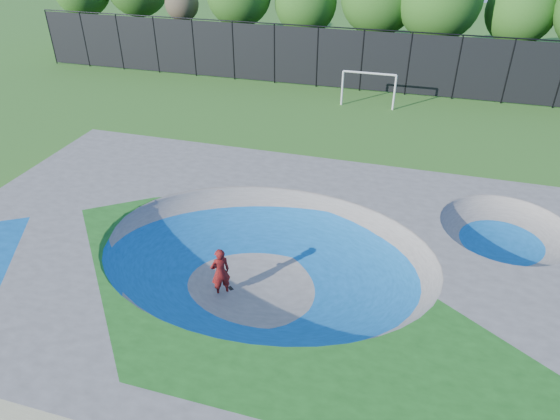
{
  "coord_description": "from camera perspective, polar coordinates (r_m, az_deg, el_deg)",
  "views": [
    {
      "loc": [
        4.03,
        -12.17,
        10.88
      ],
      "look_at": [
        -0.37,
        3.0,
        1.1
      ],
      "focal_mm": 32.0,
      "sensor_mm": 36.0,
      "label": 1
    }
  ],
  "objects": [
    {
      "name": "ground",
      "position": [
        16.81,
        -1.65,
        -8.57
      ],
      "size": [
        120.0,
        120.0,
        0.0
      ],
      "primitive_type": "plane",
      "color": "#2D631B",
      "rests_on": "ground"
    },
    {
      "name": "skate_deck",
      "position": [
        16.34,
        -1.69,
        -6.57
      ],
      "size": [
        22.0,
        14.0,
        1.5
      ],
      "primitive_type": "cube",
      "color": "gray",
      "rests_on": "ground"
    },
    {
      "name": "skater",
      "position": [
        16.05,
        -6.83,
        -7.06
      ],
      "size": [
        0.76,
        0.74,
        1.76
      ],
      "primitive_type": "imported",
      "rotation": [
        0.0,
        0.0,
        3.88
      ],
      "color": "red",
      "rests_on": "ground"
    },
    {
      "name": "skateboard",
      "position": [
        16.59,
        -6.64,
        -9.36
      ],
      "size": [
        0.66,
        0.75,
        0.05
      ],
      "primitive_type": "cube",
      "rotation": [
        0.0,
        0.0,
        0.9
      ],
      "color": "black",
      "rests_on": "ground"
    },
    {
      "name": "soccer_goal",
      "position": [
        31.67,
        10.11,
        14.09
      ],
      "size": [
        3.31,
        0.12,
        2.19
      ],
      "color": "silver",
      "rests_on": "ground"
    },
    {
      "name": "fence",
      "position": [
        34.55,
        9.36,
        16.63
      ],
      "size": [
        48.09,
        0.09,
        4.04
      ],
      "color": "black",
      "rests_on": "ground"
    },
    {
      "name": "treeline",
      "position": [
        38.6,
        13.19,
        22.36
      ],
      "size": [
        51.15,
        6.58,
        8.14
      ],
      "color": "#4D3B26",
      "rests_on": "ground"
    }
  ]
}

